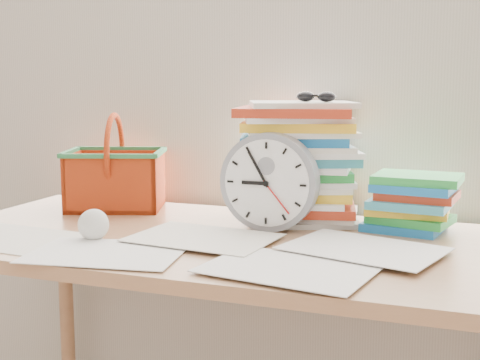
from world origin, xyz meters
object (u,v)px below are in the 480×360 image
at_px(paper_stack, 298,162).
at_px(basket, 115,162).
at_px(clock, 270,182).
at_px(desk, 221,267).
at_px(book_stack, 411,203).

distance_m(paper_stack, basket, 0.53).
height_order(paper_stack, clock, paper_stack).
bearing_deg(basket, paper_stack, -17.36).
relative_size(desk, book_stack, 5.91).
bearing_deg(desk, clock, 49.37).
bearing_deg(clock, desk, -130.63).
bearing_deg(book_stack, clock, -161.13).
relative_size(desk, basket, 5.27).
bearing_deg(paper_stack, desk, -117.47).
distance_m(desk, clock, 0.23).
distance_m(paper_stack, book_stack, 0.30).
relative_size(desk, clock, 5.86).
xyz_separation_m(desk, book_stack, (0.41, 0.21, 0.14)).
bearing_deg(clock, basket, 166.83).
bearing_deg(clock, paper_stack, 75.17).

